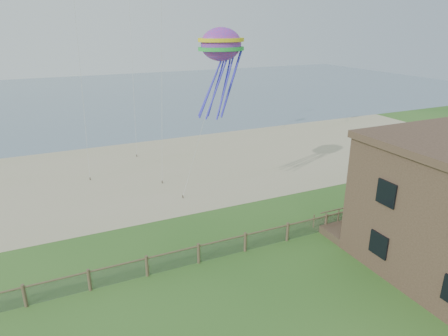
{
  "coord_description": "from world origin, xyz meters",
  "views": [
    {
      "loc": [
        -9.93,
        -12.53,
        12.97
      ],
      "look_at": [
        -0.48,
        8.0,
        4.77
      ],
      "focal_mm": 32.0,
      "sensor_mm": 36.0,
      "label": 1
    }
  ],
  "objects": [
    {
      "name": "ground",
      "position": [
        0.0,
        0.0,
        0.0
      ],
      "size": [
        160.0,
        160.0,
        0.0
      ],
      "primitive_type": "plane",
      "color": "#2C5B1F",
      "rests_on": "ground"
    },
    {
      "name": "sand_beach",
      "position": [
        0.0,
        22.0,
        0.0
      ],
      "size": [
        72.0,
        20.0,
        0.02
      ],
      "primitive_type": "cube",
      "color": "tan",
      "rests_on": "ground"
    },
    {
      "name": "ocean",
      "position": [
        0.0,
        66.0,
        0.0
      ],
      "size": [
        160.0,
        68.0,
        0.02
      ],
      "primitive_type": "cube",
      "color": "slate",
      "rests_on": "ground"
    },
    {
      "name": "chainlink_fence",
      "position": [
        0.0,
        6.0,
        0.55
      ],
      "size": [
        36.2,
        0.2,
        1.25
      ],
      "primitive_type": null,
      "color": "#493A29",
      "rests_on": "ground"
    },
    {
      "name": "motel_deck",
      "position": [
        13.0,
        5.0,
        0.25
      ],
      "size": [
        15.0,
        2.0,
        0.5
      ],
      "primitive_type": "cube",
      "color": "brown",
      "rests_on": "ground"
    },
    {
      "name": "picnic_table",
      "position": [
        7.71,
        5.0,
        0.39
      ],
      "size": [
        1.91,
        1.48,
        0.78
      ],
      "primitive_type": null,
      "rotation": [
        0.0,
        0.0,
        0.04
      ],
      "color": "brown",
      "rests_on": "ground"
    },
    {
      "name": "octopus_kite",
      "position": [
        1.16,
        11.99,
        10.05
      ],
      "size": [
        3.37,
        2.56,
        6.45
      ],
      "primitive_type": null,
      "rotation": [
        0.0,
        0.0,
        0.12
      ],
      "color": "#FF286B"
    }
  ]
}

